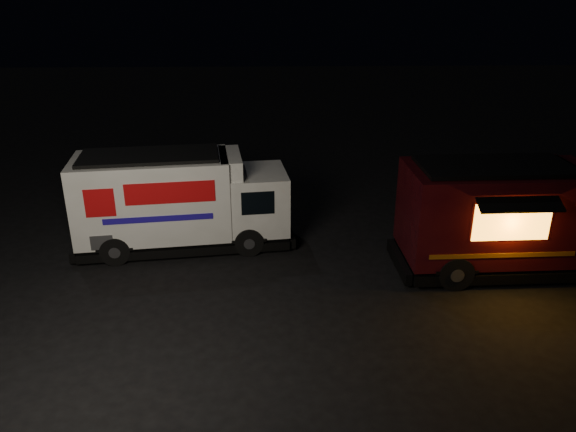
% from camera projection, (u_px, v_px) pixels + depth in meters
% --- Properties ---
extents(ground, '(80.00, 80.00, 0.00)m').
position_uv_depth(ground, '(240.00, 308.00, 13.00)').
color(ground, black).
rests_on(ground, ground).
extents(white_truck, '(6.27, 2.80, 2.75)m').
position_uv_depth(white_truck, '(183.00, 200.00, 15.60)').
color(white_truck, white).
rests_on(white_truck, ground).
extents(red_truck, '(6.24, 2.44, 2.87)m').
position_uv_depth(red_truck, '(519.00, 217.00, 14.31)').
color(red_truck, '#3C0B0D').
rests_on(red_truck, ground).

